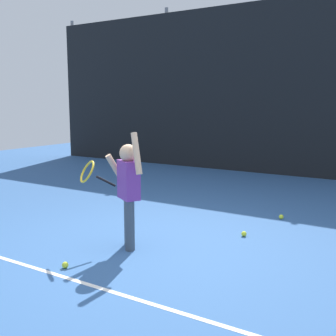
# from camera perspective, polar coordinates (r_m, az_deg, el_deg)

# --- Properties ---
(ground_plane) EXTENTS (20.00, 20.00, 0.00)m
(ground_plane) POSITION_cam_1_polar(r_m,az_deg,el_deg) (4.99, -2.22, -10.56)
(ground_plane) COLOR #335B93
(court_line_baseline) EXTENTS (9.00, 0.05, 0.00)m
(court_line_baseline) POSITION_cam_1_polar(r_m,az_deg,el_deg) (4.13, -11.90, -15.03)
(court_line_baseline) COLOR white
(court_line_baseline) RESTS_ON ground
(back_fence_windscreen) EXTENTS (13.80, 0.08, 3.95)m
(back_fence_windscreen) POSITION_cam_1_polar(r_m,az_deg,el_deg) (9.87, 16.71, 10.38)
(back_fence_windscreen) COLOR black
(back_fence_windscreen) RESTS_ON ground
(fence_post_0) EXTENTS (0.09, 0.09, 4.10)m
(fence_post_0) POSITION_cam_1_polar(r_m,az_deg,el_deg) (13.41, -12.70, 10.39)
(fence_post_0) COLOR slate
(fence_post_0) RESTS_ON ground
(fence_post_1) EXTENTS (0.09, 0.09, 4.10)m
(fence_post_1) POSITION_cam_1_polar(r_m,az_deg,el_deg) (11.31, -0.20, 10.91)
(fence_post_1) COLOR slate
(fence_post_1) RESTS_ON ground
(fence_post_2) EXTENTS (0.09, 0.09, 4.10)m
(fence_post_2) POSITION_cam_1_polar(r_m,az_deg,el_deg) (9.93, 16.82, 10.80)
(fence_post_2) COLOR slate
(fence_post_2) RESTS_ON ground
(tennis_player) EXTENTS (0.88, 0.54, 1.35)m
(tennis_player) POSITION_cam_1_polar(r_m,az_deg,el_deg) (4.75, -5.65, -2.48)
(tennis_player) COLOR #3F4C59
(tennis_player) RESTS_ON ground
(tennis_ball_0) EXTENTS (0.07, 0.07, 0.07)m
(tennis_ball_0) POSITION_cam_1_polar(r_m,az_deg,el_deg) (6.27, 15.24, -6.47)
(tennis_ball_0) COLOR #CCE033
(tennis_ball_0) RESTS_ON ground
(tennis_ball_1) EXTENTS (0.07, 0.07, 0.07)m
(tennis_ball_1) POSITION_cam_1_polar(r_m,az_deg,el_deg) (5.38, 10.36, -8.85)
(tennis_ball_1) COLOR #CCE033
(tennis_ball_1) RESTS_ON ground
(tennis_ball_2) EXTENTS (0.07, 0.07, 0.07)m
(tennis_ball_2) POSITION_cam_1_polar(r_m,az_deg,el_deg) (4.47, -13.90, -12.76)
(tennis_ball_2) COLOR #CCE033
(tennis_ball_2) RESTS_ON ground
(tennis_ball_3) EXTENTS (0.07, 0.07, 0.07)m
(tennis_ball_3) POSITION_cam_1_polar(r_m,az_deg,el_deg) (7.65, -6.22, -3.41)
(tennis_ball_3) COLOR #CCE033
(tennis_ball_3) RESTS_ON ground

